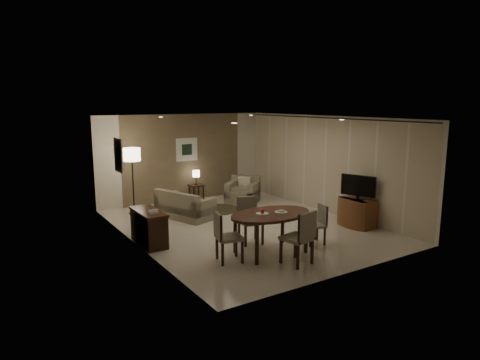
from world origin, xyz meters
TOP-DOWN VIEW (x-y plane):
  - room_shell at (0.00, 0.40)m, footprint 5.50×7.00m
  - taupe_accent at (0.00, 3.48)m, footprint 3.96×0.03m
  - curtain_wall at (2.68, 0.00)m, footprint 0.08×6.70m
  - curtain_rod at (2.68, 0.00)m, footprint 0.03×6.80m
  - art_back_frame at (0.10, 3.46)m, footprint 0.72×0.03m
  - art_back_canvas at (0.10, 3.44)m, footprint 0.34×0.01m
  - art_left_frame at (-2.72, 1.20)m, footprint 0.03×0.60m
  - art_left_canvas at (-2.71, 1.20)m, footprint 0.01×0.46m
  - downlight_nl at (-1.40, -1.80)m, footprint 0.10×0.10m
  - downlight_nr at (1.40, -1.80)m, footprint 0.10×0.10m
  - downlight_fl at (-1.40, 1.80)m, footprint 0.10×0.10m
  - downlight_fr at (1.40, 1.80)m, footprint 0.10×0.10m
  - console_desk at (-2.49, 0.00)m, footprint 0.48×1.20m
  - telephone at (-2.49, -0.30)m, footprint 0.20×0.14m
  - tv_cabinet at (2.40, -1.50)m, footprint 0.48×0.90m
  - flat_tv at (2.38, -1.50)m, footprint 0.36×0.85m
  - dining_table at (-0.57, -1.88)m, footprint 1.79×1.12m
  - chair_near at (-0.52, -2.64)m, footprint 0.59×0.59m
  - chair_far at (-0.57, -1.14)m, footprint 0.57×0.57m
  - chair_left at (-1.54, -1.83)m, footprint 0.58×0.58m
  - chair_right at (0.57, -1.93)m, footprint 0.50×0.50m
  - plate_a at (-0.75, -1.83)m, footprint 0.26×0.26m
  - plate_b at (-0.35, -1.93)m, footprint 0.26×0.26m
  - fruit_apple at (-0.75, -1.83)m, footprint 0.09×0.09m
  - napkin at (-0.35, -1.93)m, footprint 0.12×0.08m
  - round_rug at (0.25, 1.83)m, footprint 1.34×1.34m
  - sofa at (-0.89, 1.55)m, footprint 1.77×1.28m
  - armchair at (1.35, 2.18)m, footprint 1.23×1.24m
  - side_table at (0.25, 3.13)m, footprint 0.41×0.41m
  - table_lamp at (0.25, 3.13)m, footprint 0.22×0.22m
  - floor_lamp at (-1.92, 2.69)m, footprint 0.46×0.46m

SIDE VIEW (x-z plane):
  - round_rug at x=0.25m, z-range 0.00..0.01m
  - side_table at x=0.25m, z-range 0.00..0.52m
  - tv_cabinet at x=2.40m, z-range 0.00..0.70m
  - sofa at x=-0.89m, z-range 0.00..0.75m
  - console_desk at x=-2.49m, z-range 0.00..0.75m
  - armchair at x=1.35m, z-range 0.00..0.80m
  - dining_table at x=-0.57m, z-range 0.00..0.84m
  - chair_right at x=0.57m, z-range 0.00..0.86m
  - chair_left at x=-1.54m, z-range 0.00..0.99m
  - chair_far at x=-0.57m, z-range 0.00..1.00m
  - chair_near at x=-0.52m, z-range 0.00..1.06m
  - table_lamp at x=0.25m, z-range 0.52..1.02m
  - telephone at x=-2.49m, z-range 0.76..0.85m
  - plate_a at x=-0.75m, z-range 0.84..0.86m
  - plate_b at x=-0.35m, z-range 0.84..0.86m
  - napkin at x=-0.35m, z-range 0.86..0.89m
  - fruit_apple at x=-0.75m, z-range 0.86..0.95m
  - floor_lamp at x=-1.92m, z-range 0.00..1.84m
  - flat_tv at x=2.38m, z-range 0.72..1.32m
  - curtain_wall at x=2.68m, z-range 0.03..2.61m
  - taupe_accent at x=0.00m, z-range 0.00..2.70m
  - room_shell at x=0.00m, z-range 0.00..2.70m
  - art_back_frame at x=0.10m, z-range 1.24..1.96m
  - art_back_canvas at x=0.10m, z-range 1.43..1.77m
  - art_left_frame at x=-2.72m, z-range 1.45..2.25m
  - art_left_canvas at x=-2.71m, z-range 1.53..2.17m
  - curtain_rod at x=2.68m, z-range 2.62..2.66m
  - downlight_nl at x=-1.40m, z-range 2.68..2.69m
  - downlight_nr at x=1.40m, z-range 2.68..2.69m
  - downlight_fl at x=-1.40m, z-range 2.68..2.69m
  - downlight_fr at x=1.40m, z-range 2.68..2.69m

